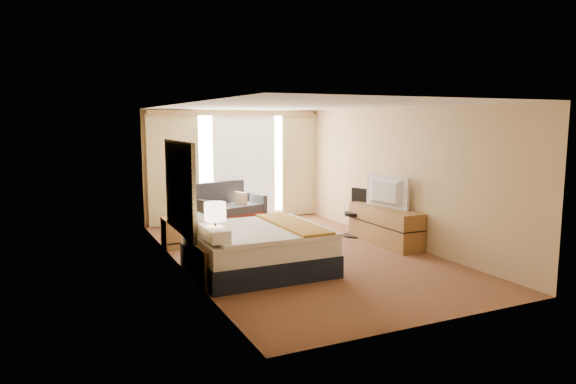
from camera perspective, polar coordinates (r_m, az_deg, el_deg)
name	(u,v)px	position (r m, az deg, el deg)	size (l,w,h in m)	color
floor	(299,254)	(9.19, 1.27, -6.87)	(4.20, 7.00, 0.02)	#4F1619
ceiling	(300,106)	(8.89, 1.32, 9.57)	(4.20, 7.00, 0.02)	silver
wall_back	(234,166)	(12.16, -6.07, 2.95)	(4.20, 0.02, 2.60)	tan
wall_front	(437,214)	(6.04, 16.22, -2.33)	(4.20, 0.02, 2.60)	tan
wall_left	(180,188)	(8.23, -11.92, 0.47)	(0.02, 7.00, 2.60)	tan
wall_right	(398,176)	(10.05, 12.09, 1.78)	(0.02, 7.00, 2.60)	tan
headboard	(180,187)	(8.44, -11.96, 0.51)	(0.06, 1.85, 1.50)	black
nightstand_left	(215,266)	(7.50, -8.10, -8.16)	(0.45, 0.52, 0.55)	brown
nightstand_right	(176,232)	(9.85, -12.39, -4.39)	(0.45, 0.52, 0.55)	brown
media_dresser	(385,226)	(10.03, 10.70, -3.68)	(0.50, 1.80, 0.70)	brown
window	(244,164)	(12.22, -4.91, 3.08)	(2.30, 0.02, 2.30)	white
curtains	(235,161)	(12.05, -5.91, 3.42)	(4.12, 0.19, 2.56)	beige
bed	(257,248)	(8.10, -3.44, -6.26)	(2.03, 1.86, 0.99)	black
loveseat	(229,210)	(11.77, -6.59, -2.06)	(1.71, 1.22, 0.96)	#572018
floor_lamp	(186,179)	(11.27, -11.24, 1.41)	(0.20, 0.20, 1.55)	black
desk_chair	(356,215)	(10.60, 7.55, -2.54)	(0.49, 0.48, 0.97)	black
lamp_left	(215,213)	(7.34, -8.09, -2.28)	(0.31, 0.31, 0.65)	black
lamp_right	(174,196)	(9.70, -12.60, -0.48)	(0.25, 0.25, 0.53)	black
tissue_box	(222,243)	(7.43, -7.37, -5.66)	(0.12, 0.12, 0.11)	#7FACC5
telephone	(175,216)	(9.75, -12.39, -2.67)	(0.17, 0.14, 0.07)	black
television	(383,192)	(9.90, 10.53, 0.01)	(1.06, 0.14, 0.61)	black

